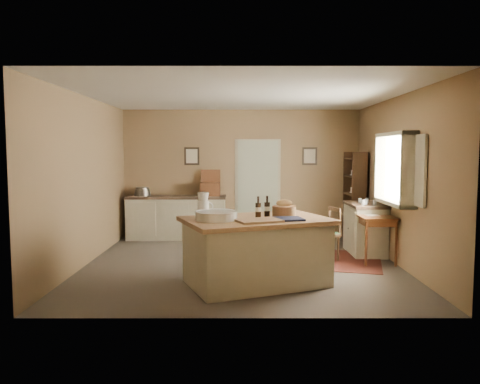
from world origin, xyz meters
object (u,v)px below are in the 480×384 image
(writing_desk, at_px, (374,221))
(right_cabinet, at_px, (365,228))
(work_island, at_px, (256,249))
(sideboard, at_px, (177,216))
(desk_chair, at_px, (325,234))
(shelving_unit, at_px, (357,197))

(writing_desk, bearing_deg, right_cabinet, 90.02)
(work_island, height_order, sideboard, work_island)
(sideboard, bearing_deg, writing_desk, -29.14)
(writing_desk, height_order, desk_chair, desk_chair)
(sideboard, distance_m, writing_desk, 4.06)
(desk_chair, bearing_deg, writing_desk, -24.71)
(right_cabinet, bearing_deg, writing_desk, -89.98)
(sideboard, bearing_deg, desk_chair, -35.09)
(right_cabinet, height_order, shelving_unit, shelving_unit)
(desk_chair, xyz_separation_m, shelving_unit, (0.96, 1.72, 0.47))
(writing_desk, relative_size, shelving_unit, 0.50)
(right_cabinet, relative_size, shelving_unit, 0.57)
(work_island, relative_size, desk_chair, 2.60)
(sideboard, distance_m, shelving_unit, 3.72)
(desk_chair, relative_size, shelving_unit, 0.48)
(work_island, xyz_separation_m, writing_desk, (2.02, 1.39, 0.19))
(work_island, distance_m, writing_desk, 2.46)
(work_island, bearing_deg, desk_chair, 28.27)
(work_island, xyz_separation_m, right_cabinet, (2.02, 1.95, -0.02))
(desk_chair, height_order, shelving_unit, shelving_unit)
(right_cabinet, bearing_deg, sideboard, 158.16)
(work_island, bearing_deg, writing_desk, 12.76)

